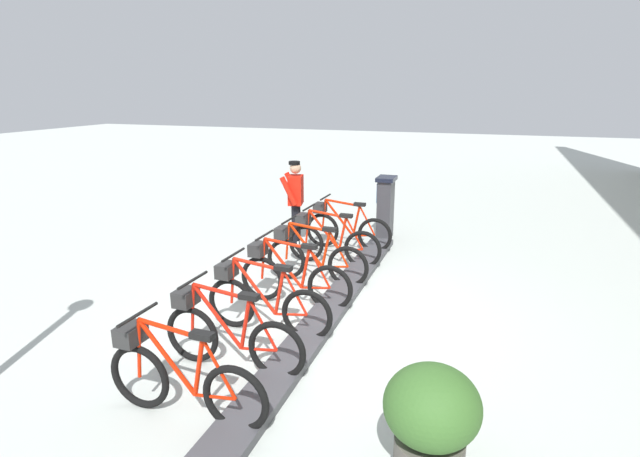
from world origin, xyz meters
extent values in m
plane|color=silver|center=(0.00, 0.00, 0.00)|extent=(60.00, 60.00, 0.00)
cube|color=#47474C|center=(0.00, 0.00, 0.05)|extent=(0.44, 7.19, 0.10)
cube|color=#38383D|center=(0.05, -4.04, 0.60)|extent=(0.28, 0.44, 1.20)
cube|color=#194C8C|center=(0.20, -4.04, 0.95)|extent=(0.03, 0.30, 0.40)
cube|color=black|center=(0.05, -4.04, 1.24)|extent=(0.36, 0.52, 0.08)
torus|color=black|center=(0.03, -2.99, 0.33)|extent=(0.67, 0.08, 0.67)
torus|color=black|center=(1.07, -3.01, 0.33)|extent=(0.67, 0.08, 0.67)
cylinder|color=red|center=(0.73, -3.00, 0.61)|extent=(0.60, 0.06, 0.70)
cylinder|color=red|center=(0.39, -2.99, 0.58)|extent=(0.16, 0.05, 0.61)
cylinder|color=red|center=(0.67, -3.00, 0.92)|extent=(0.69, 0.06, 0.11)
cylinder|color=red|center=(0.24, -2.99, 0.31)|extent=(0.43, 0.04, 0.09)
cylinder|color=red|center=(0.18, -2.99, 0.61)|extent=(0.33, 0.04, 0.56)
cylinder|color=red|center=(1.04, -3.01, 0.64)|extent=(0.10, 0.04, 0.62)
cube|color=black|center=(0.33, -2.99, 0.91)|extent=(0.22, 0.10, 0.06)
cylinder|color=black|center=(1.01, -3.01, 1.00)|extent=(0.04, 0.54, 0.03)
cube|color=#2D2D2D|center=(1.12, -3.01, 0.78)|extent=(0.21, 0.28, 0.18)
torus|color=black|center=(0.03, -2.07, 0.33)|extent=(0.67, 0.08, 0.67)
torus|color=black|center=(1.07, -2.10, 0.33)|extent=(0.67, 0.08, 0.67)
cylinder|color=red|center=(0.73, -2.09, 0.61)|extent=(0.60, 0.06, 0.70)
cylinder|color=red|center=(0.39, -2.08, 0.58)|extent=(0.16, 0.05, 0.61)
cylinder|color=red|center=(0.67, -2.09, 0.92)|extent=(0.69, 0.06, 0.11)
cylinder|color=red|center=(0.24, -2.08, 0.31)|extent=(0.43, 0.04, 0.09)
cylinder|color=red|center=(0.18, -2.08, 0.61)|extent=(0.33, 0.04, 0.56)
cylinder|color=red|center=(1.04, -2.09, 0.64)|extent=(0.10, 0.04, 0.62)
cube|color=black|center=(0.33, -2.08, 0.91)|extent=(0.22, 0.10, 0.06)
cylinder|color=black|center=(1.01, -2.09, 1.00)|extent=(0.04, 0.54, 0.03)
cube|color=#2D2D2D|center=(1.12, -2.10, 0.78)|extent=(0.21, 0.28, 0.18)
torus|color=black|center=(0.03, -1.16, 0.33)|extent=(0.67, 0.08, 0.67)
torus|color=black|center=(1.07, -1.18, 0.33)|extent=(0.67, 0.08, 0.67)
cylinder|color=red|center=(0.73, -1.17, 0.61)|extent=(0.60, 0.06, 0.70)
cylinder|color=red|center=(0.39, -1.17, 0.58)|extent=(0.16, 0.05, 0.61)
cylinder|color=red|center=(0.67, -1.17, 0.92)|extent=(0.69, 0.06, 0.11)
cylinder|color=red|center=(0.24, -1.16, 0.31)|extent=(0.43, 0.04, 0.09)
cylinder|color=red|center=(0.18, -1.16, 0.61)|extent=(0.33, 0.04, 0.56)
cylinder|color=red|center=(1.04, -1.18, 0.64)|extent=(0.10, 0.04, 0.62)
cube|color=black|center=(0.33, -1.17, 0.91)|extent=(0.22, 0.10, 0.06)
cylinder|color=black|center=(1.01, -1.18, 1.00)|extent=(0.04, 0.54, 0.03)
cube|color=#2D2D2D|center=(1.12, -1.18, 0.78)|extent=(0.21, 0.28, 0.18)
torus|color=black|center=(0.03, -0.25, 0.33)|extent=(0.67, 0.08, 0.67)
torus|color=black|center=(1.07, -0.27, 0.33)|extent=(0.67, 0.08, 0.67)
cylinder|color=red|center=(0.73, -0.26, 0.61)|extent=(0.60, 0.06, 0.70)
cylinder|color=red|center=(0.39, -0.25, 0.58)|extent=(0.16, 0.05, 0.61)
cylinder|color=red|center=(0.67, -0.26, 0.92)|extent=(0.69, 0.06, 0.11)
cylinder|color=red|center=(0.24, -0.25, 0.31)|extent=(0.43, 0.04, 0.09)
cylinder|color=red|center=(0.18, -0.25, 0.61)|extent=(0.33, 0.04, 0.56)
cylinder|color=red|center=(1.04, -0.27, 0.64)|extent=(0.10, 0.04, 0.62)
cube|color=black|center=(0.33, -0.25, 0.91)|extent=(0.22, 0.10, 0.06)
cylinder|color=black|center=(1.01, -0.27, 1.00)|extent=(0.04, 0.54, 0.03)
cube|color=#2D2D2D|center=(1.12, -0.27, 0.78)|extent=(0.21, 0.28, 0.18)
torus|color=black|center=(0.03, 0.67, 0.33)|extent=(0.67, 0.08, 0.67)
torus|color=black|center=(1.07, 0.65, 0.33)|extent=(0.67, 0.08, 0.67)
cylinder|color=red|center=(0.73, 0.65, 0.61)|extent=(0.60, 0.06, 0.70)
cylinder|color=red|center=(0.39, 0.66, 0.58)|extent=(0.16, 0.05, 0.61)
cylinder|color=red|center=(0.67, 0.65, 0.92)|extent=(0.69, 0.06, 0.11)
cylinder|color=red|center=(0.24, 0.66, 0.31)|extent=(0.43, 0.04, 0.09)
cylinder|color=red|center=(0.18, 0.66, 0.61)|extent=(0.33, 0.04, 0.56)
cylinder|color=red|center=(1.04, 0.65, 0.64)|extent=(0.10, 0.04, 0.62)
cube|color=black|center=(0.33, 0.66, 0.91)|extent=(0.22, 0.10, 0.06)
cylinder|color=black|center=(1.01, 0.65, 1.00)|extent=(0.04, 0.54, 0.03)
cube|color=#2D2D2D|center=(1.12, 0.64, 0.78)|extent=(0.21, 0.28, 0.18)
torus|color=black|center=(0.03, 1.58, 0.33)|extent=(0.67, 0.08, 0.67)
torus|color=black|center=(1.07, 1.56, 0.33)|extent=(0.67, 0.08, 0.67)
cylinder|color=red|center=(0.73, 1.57, 0.61)|extent=(0.60, 0.06, 0.70)
cylinder|color=red|center=(0.39, 1.57, 0.58)|extent=(0.16, 0.05, 0.61)
cylinder|color=red|center=(0.67, 1.57, 0.92)|extent=(0.69, 0.06, 0.11)
cylinder|color=red|center=(0.24, 1.58, 0.31)|extent=(0.43, 0.04, 0.09)
cylinder|color=red|center=(0.18, 1.58, 0.61)|extent=(0.33, 0.04, 0.56)
cylinder|color=red|center=(1.04, 1.56, 0.64)|extent=(0.10, 0.04, 0.62)
cube|color=black|center=(0.33, 1.58, 0.91)|extent=(0.22, 0.10, 0.06)
cylinder|color=black|center=(1.01, 1.56, 1.00)|extent=(0.04, 0.54, 0.03)
cube|color=#2D2D2D|center=(1.12, 1.56, 0.78)|extent=(0.21, 0.28, 0.18)
torus|color=black|center=(0.03, 2.50, 0.33)|extent=(0.67, 0.08, 0.67)
torus|color=black|center=(1.07, 2.47, 0.33)|extent=(0.67, 0.08, 0.67)
cylinder|color=red|center=(0.73, 2.48, 0.61)|extent=(0.60, 0.06, 0.70)
cylinder|color=red|center=(0.39, 2.49, 0.58)|extent=(0.16, 0.05, 0.61)
cylinder|color=red|center=(0.67, 2.48, 0.92)|extent=(0.69, 0.06, 0.11)
cylinder|color=red|center=(0.24, 2.49, 0.31)|extent=(0.43, 0.04, 0.09)
cylinder|color=red|center=(0.18, 2.49, 0.61)|extent=(0.33, 0.04, 0.56)
cylinder|color=red|center=(1.04, 2.47, 0.64)|extent=(0.10, 0.04, 0.62)
cube|color=black|center=(0.33, 2.49, 0.91)|extent=(0.22, 0.10, 0.06)
cylinder|color=black|center=(1.01, 2.47, 1.00)|extent=(0.04, 0.54, 0.03)
cube|color=#2D2D2D|center=(1.12, 2.47, 0.78)|extent=(0.21, 0.28, 0.18)
cube|color=white|center=(1.66, -2.88, 0.05)|extent=(0.28, 0.17, 0.10)
cube|color=white|center=(1.59, -3.12, 0.05)|extent=(0.28, 0.17, 0.10)
cylinder|color=black|center=(1.60, -2.90, 0.43)|extent=(0.15, 0.15, 0.82)
cylinder|color=black|center=(1.65, -3.10, 0.43)|extent=(0.15, 0.15, 0.82)
cube|color=red|center=(1.62, -3.00, 1.10)|extent=(0.34, 0.45, 0.56)
cylinder|color=red|center=(1.66, -2.72, 1.13)|extent=(0.35, 0.17, 0.57)
cylinder|color=red|center=(1.78, -3.23, 1.13)|extent=(0.35, 0.17, 0.57)
sphere|color=tan|center=(1.62, -3.00, 1.53)|extent=(0.22, 0.22, 0.22)
cylinder|color=black|center=(1.64, -2.99, 1.63)|extent=(0.22, 0.22, 0.06)
ellipsoid|color=#3C6A2C|center=(-1.69, 2.48, 0.65)|extent=(0.76, 0.76, 0.64)
camera|label=1|loc=(-1.97, 5.95, 3.02)|focal=28.25mm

